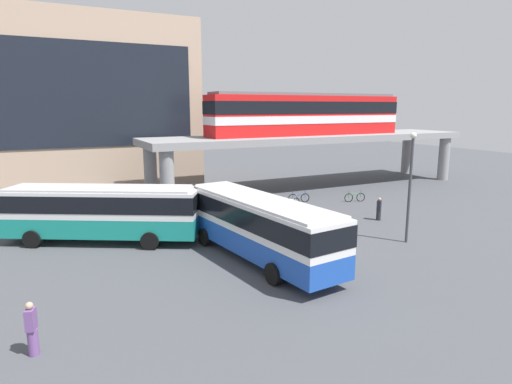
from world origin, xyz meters
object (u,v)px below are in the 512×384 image
object	(u,v)px
bus_main	(258,222)
pedestrian_waiting_near_stop	(379,210)
train	(307,114)
pedestrian_near_building	(32,330)
bus_secondary	(102,208)
bicycle_green	(355,197)
station_building	(48,104)
bicycle_blue	(299,198)
bicycle_silver	(291,203)

from	to	relation	value
bus_main	pedestrian_waiting_near_stop	world-z (taller)	bus_main
train	pedestrian_near_building	world-z (taller)	train
bus_main	pedestrian_near_building	distance (m)	11.32
bus_secondary	bicycle_green	size ratio (longest dim) A/B	6.23
station_building	pedestrian_near_building	xyz separation A→B (m)	(-2.02, -31.12, -7.05)
bus_main	bicycle_blue	distance (m)	14.09
train	pedestrian_waiting_near_stop	bearing A→B (deg)	-99.96
train	bicycle_blue	size ratio (longest dim) A/B	11.20
bicycle_green	pedestrian_near_building	world-z (taller)	pedestrian_near_building
bicycle_blue	pedestrian_waiting_near_stop	distance (m)	7.58
bus_secondary	pedestrian_near_building	distance (m)	11.85
bus_main	pedestrian_near_building	bearing A→B (deg)	-156.04
bus_main	bicycle_silver	bearing A→B (deg)	50.31
train	bus_secondary	size ratio (longest dim) A/B	1.80
bus_main	train	bearing A→B (deg)	49.85
bus_secondary	pedestrian_waiting_near_stop	xyz separation A→B (m)	(17.61, -3.46, -1.25)
bus_main	station_building	bearing A→B (deg)	107.30
bus_main	bus_secondary	distance (m)	9.36
bus_main	bus_secondary	world-z (taller)	same
bicycle_green	bicycle_silver	distance (m)	5.85
bus_secondary	bicycle_blue	world-z (taller)	bus_secondary
train	bus_main	bearing A→B (deg)	-130.15
station_building	train	size ratio (longest dim) A/B	1.36
bicycle_blue	pedestrian_waiting_near_stop	size ratio (longest dim) A/B	1.10
train	station_building	bearing A→B (deg)	153.05
pedestrian_near_building	bicycle_silver	bearing A→B (deg)	37.51
bicycle_silver	train	bearing A→B (deg)	49.21
train	bicycle_silver	distance (m)	10.86
bicycle_green	pedestrian_near_building	distance (m)	27.13
train	pedestrian_near_building	xyz separation A→B (m)	(-23.48, -20.21, -6.20)
train	bicycle_green	bearing A→B (deg)	-88.12
bicycle_green	pedestrian_waiting_near_stop	bearing A→B (deg)	-113.99
station_building	bicycle_green	bearing A→B (deg)	-39.60
bicycle_blue	bus_main	bearing A→B (deg)	-131.21
bicycle_silver	pedestrian_near_building	bearing A→B (deg)	-142.49
station_building	train	world-z (taller)	station_building
bicycle_green	bus_main	bearing A→B (deg)	-147.32
bicycle_silver	pedestrian_waiting_near_stop	xyz separation A→B (m)	(3.40, -5.99, 0.38)
train	bicycle_silver	size ratio (longest dim) A/B	10.95
bicycle_green	pedestrian_near_building	xyz separation A→B (m)	(-23.71, -13.18, 0.48)
bicycle_green	pedestrian_near_building	bearing A→B (deg)	-150.93
bus_secondary	bicycle_silver	distance (m)	14.53
pedestrian_near_building	pedestrian_waiting_near_stop	distance (m)	22.66
bicycle_green	pedestrian_waiting_near_stop	distance (m)	5.96
bus_main	bicycle_silver	world-z (taller)	bus_main
bicycle_blue	pedestrian_near_building	bearing A→B (deg)	-142.26
bus_main	bus_secondary	xyz separation A→B (m)	(-6.61, 6.63, 0.00)
station_building	bicycle_blue	size ratio (longest dim) A/B	15.19
bicycle_green	station_building	bearing A→B (deg)	140.40
bicycle_blue	station_building	bearing A→B (deg)	137.50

